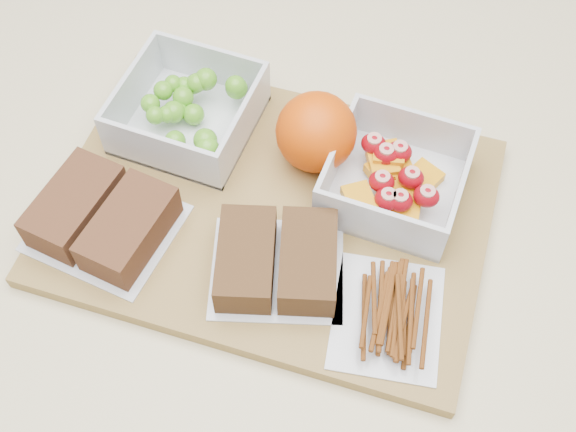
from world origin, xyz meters
name	(u,v)px	position (x,y,z in m)	size (l,w,h in m)	color
counter	(283,381)	(0.00, 0.00, 0.45)	(1.20, 0.90, 0.90)	beige
cutting_board	(271,211)	(-0.01, 0.01, 0.91)	(0.42, 0.30, 0.02)	olive
grape_container	(190,110)	(-0.13, 0.08, 0.94)	(0.13, 0.13, 0.06)	silver
fruit_container	(395,179)	(0.09, 0.07, 0.94)	(0.13, 0.13, 0.05)	silver
orange	(316,132)	(0.01, 0.08, 0.96)	(0.08, 0.08, 0.08)	#E54C05
sandwich_bag_left	(102,218)	(-0.15, -0.07, 0.94)	(0.14, 0.12, 0.04)	silver
sandwich_bag_center	(277,261)	(0.02, -0.05, 0.93)	(0.15, 0.14, 0.04)	silver
pretzel_bag	(389,311)	(0.13, -0.06, 0.93)	(0.12, 0.13, 0.03)	silver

